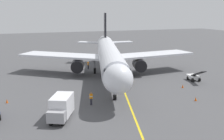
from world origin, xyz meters
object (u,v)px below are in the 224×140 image
Objects in this scene: belt_loader_starboard_side at (194,77)px; box_truck_near_nose at (61,107)px; ground_crew_marshaller at (91,98)px; ground_crew_wing_walker at (88,65)px; airplane at (109,55)px; safety_cone_wing_port at (183,86)px; safety_cone_nose_left at (196,99)px; safety_cone_nose_right at (7,101)px.

box_truck_near_nose is at bearing 20.67° from belt_loader_starboard_side.
belt_loader_starboard_side is at bearing -159.33° from box_truck_near_nose.
ground_crew_marshaller is 0.36× the size of belt_loader_starboard_side.
ground_crew_wing_walker is at bearing -112.37° from box_truck_near_nose.
airplane is 71.78× the size of safety_cone_wing_port.
ground_crew_marshaller is 22.57m from ground_crew_wing_walker.
safety_cone_nose_left is (-6.06, 17.52, -3.73)m from airplane.
safety_cone_nose_left is at bearing 161.18° from safety_cone_nose_right.
ground_crew_marshaller and ground_crew_wing_walker have the same top height.
box_truck_near_nose reaches higher than ground_crew_wing_walker.
safety_cone_nose_left is (-18.22, 0.01, -1.11)m from box_truck_near_nose.
safety_cone_wing_port is at bearing -109.69° from safety_cone_nose_left.
box_truck_near_nose is 9.07× the size of safety_cone_nose_left.
belt_loader_starboard_side is 8.53× the size of safety_cone_wing_port.
safety_cone_nose_right is at bearing 46.81° from ground_crew_wing_walker.
ground_crew_marshaller is 11.23m from safety_cone_nose_right.
box_truck_near_nose is 1.06× the size of belt_loader_starboard_side.
airplane reaches higher than safety_cone_nose_left.
belt_loader_starboard_side reaches higher than ground_crew_marshaller.
box_truck_near_nose is (10.39, 25.24, 0.50)m from ground_crew_wing_walker.
safety_cone_nose_right is at bearing 2.36° from belt_loader_starboard_side.
safety_cone_nose_left is 1.00× the size of safety_cone_nose_right.
ground_crew_wing_walker is at bearing -62.36° from safety_cone_wing_port.
ground_crew_wing_walker is at bearing -105.08° from ground_crew_marshaller.
safety_cone_nose_right is (5.67, -8.13, -1.11)m from box_truck_near_nose.
ground_crew_wing_walker is 3.11× the size of safety_cone_nose_right.
safety_cone_wing_port is (-20.41, -6.11, -1.11)m from box_truck_near_nose.
box_truck_near_nose is at bearing -0.02° from safety_cone_nose_left.
ground_crew_marshaller is 0.34× the size of box_truck_near_nose.
ground_crew_marshaller is at bearing 16.27° from belt_loader_starboard_side.
ground_crew_marshaller is at bearing 61.49° from airplane.
belt_loader_starboard_side is at bearing 132.50° from ground_crew_wing_walker.
box_truck_near_nose is 26.62m from belt_loader_starboard_side.
ground_crew_wing_walker is 23.47m from safety_cone_nose_right.
ground_crew_wing_walker is (-5.87, -21.79, 0.00)m from ground_crew_marshaller.
safety_cone_nose_right is (17.83, 9.38, -3.73)m from airplane.
ground_crew_marshaller is at bearing 155.28° from safety_cone_nose_right.
safety_cone_nose_right is 26.16m from safety_cone_wing_port.
airplane is at bearing -152.25° from safety_cone_nose_right.
belt_loader_starboard_side is at bearing -125.40° from safety_cone_nose_left.
box_truck_near_nose is at bearing 55.23° from airplane.
safety_cone_nose_right is at bearing 27.75° from airplane.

